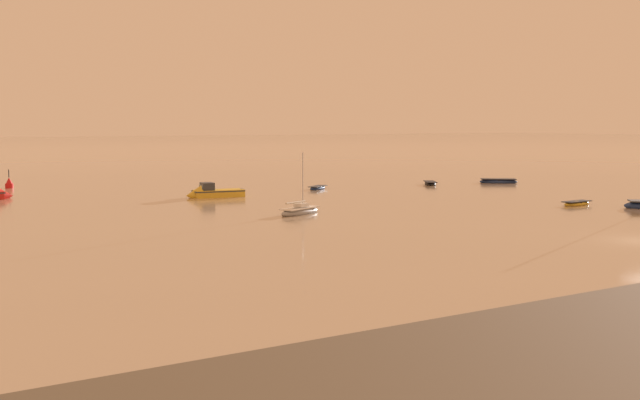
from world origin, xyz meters
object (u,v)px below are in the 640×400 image
sailboat_moored_1 (300,211)px  channel_buoy (9,184)px  rowboat_moored_1 (318,188)px  motorboat_moored_2 (210,194)px  rowboat_moored_4 (430,183)px  rowboat_moored_2 (577,204)px  rowboat_moored_0 (498,181)px

sailboat_moored_1 → channel_buoy: bearing=87.9°
rowboat_moored_1 → sailboat_moored_1: sailboat_moored_1 is taller
motorboat_moored_2 → rowboat_moored_4: bearing=-170.6°
rowboat_moored_2 → channel_buoy: bearing=126.8°
sailboat_moored_1 → channel_buoy: sailboat_moored_1 is taller
channel_buoy → rowboat_moored_0: bearing=-24.2°
motorboat_moored_2 → channel_buoy: 26.65m
rowboat_moored_1 → rowboat_moored_2: size_ratio=0.98×
rowboat_moored_1 → motorboat_moored_2: bearing=154.6°
motorboat_moored_2 → sailboat_moored_1: size_ratio=1.15×
rowboat_moored_4 → motorboat_moored_2: bearing=-58.3°
rowboat_moored_0 → rowboat_moored_1: bearing=-151.2°
rowboat_moored_0 → rowboat_moored_4: bearing=-155.6°
sailboat_moored_1 → motorboat_moored_2: bearing=67.8°
rowboat_moored_4 → sailboat_moored_1: size_ratio=0.71×
rowboat_moored_4 → motorboat_moored_2: motorboat_moored_2 is taller
rowboat_moored_0 → sailboat_moored_1: 40.00m
rowboat_moored_0 → rowboat_moored_4: (-8.98, 2.28, -0.04)m
sailboat_moored_1 → rowboat_moored_0: bearing=-2.3°
rowboat_moored_1 → channel_buoy: channel_buoy is taller
rowboat_moored_1 → sailboat_moored_1: (-13.39, -19.12, 0.09)m
rowboat_moored_0 → rowboat_moored_1: 24.07m
channel_buoy → rowboat_moored_4: bearing=-26.0°
rowboat_moored_1 → motorboat_moored_2: (-14.02, -2.29, 0.19)m
rowboat_moored_1 → rowboat_moored_4: (14.72, -1.87, 0.01)m
rowboat_moored_0 → sailboat_moored_1: size_ratio=0.87×
rowboat_moored_2 → sailboat_moored_1: size_ratio=0.65×
rowboat_moored_2 → rowboat_moored_4: bearing=77.5°
rowboat_moored_1 → rowboat_moored_4: rowboat_moored_4 is taller
rowboat_moored_0 → rowboat_moored_1: (-23.71, 4.16, -0.06)m
rowboat_moored_0 → rowboat_moored_4: rowboat_moored_0 is taller
rowboat_moored_1 → rowboat_moored_2: (11.26, -26.45, 0.00)m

